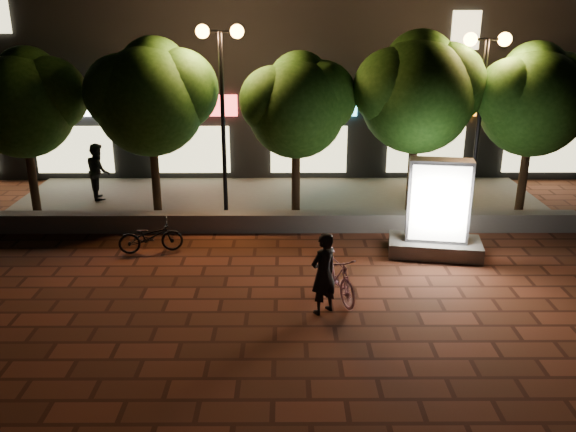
{
  "coord_description": "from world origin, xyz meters",
  "views": [
    {
      "loc": [
        0.19,
        -10.91,
        5.59
      ],
      "look_at": [
        0.26,
        1.5,
        1.28
      ],
      "focal_mm": 36.96,
      "sensor_mm": 36.0,
      "label": 1
    }
  ],
  "objects_px": {
    "street_lamp_right": "(484,78)",
    "scooter_parked": "(151,236)",
    "tree_far_left": "(24,99)",
    "tree_right": "(419,89)",
    "tree_left": "(152,94)",
    "rider": "(324,273)",
    "tree_mid": "(298,102)",
    "ad_kiosk": "(437,217)",
    "street_lamp_left": "(221,73)",
    "scooter_pink": "(336,276)",
    "tree_far_right": "(535,96)",
    "pedestrian": "(98,171)"
  },
  "relations": [
    {
      "from": "tree_far_right",
      "to": "rider",
      "type": "bearing_deg",
      "value": -135.51
    },
    {
      "from": "ad_kiosk",
      "to": "tree_far_right",
      "type": "bearing_deg",
      "value": 43.75
    },
    {
      "from": "tree_far_left",
      "to": "tree_mid",
      "type": "xyz_separation_m",
      "value": [
        7.5,
        -0.0,
        -0.08
      ]
    },
    {
      "from": "tree_far_left",
      "to": "scooter_parked",
      "type": "xyz_separation_m",
      "value": [
        3.87,
        -2.94,
        -2.89
      ]
    },
    {
      "from": "tree_right",
      "to": "scooter_parked",
      "type": "bearing_deg",
      "value": -157.05
    },
    {
      "from": "street_lamp_right",
      "to": "scooter_pink",
      "type": "xyz_separation_m",
      "value": [
        -4.27,
        -5.15,
        -3.39
      ]
    },
    {
      "from": "street_lamp_right",
      "to": "scooter_pink",
      "type": "distance_m",
      "value": 7.5
    },
    {
      "from": "tree_left",
      "to": "street_lamp_left",
      "type": "relative_size",
      "value": 0.94
    },
    {
      "from": "rider",
      "to": "street_lamp_right",
      "type": "bearing_deg",
      "value": -166.56
    },
    {
      "from": "tree_right",
      "to": "pedestrian",
      "type": "xyz_separation_m",
      "value": [
        -9.38,
        1.22,
        -2.62
      ]
    },
    {
      "from": "tree_left",
      "to": "tree_far_right",
      "type": "relative_size",
      "value": 1.03
    },
    {
      "from": "rider",
      "to": "pedestrian",
      "type": "distance_m",
      "value": 9.69
    },
    {
      "from": "pedestrian",
      "to": "tree_mid",
      "type": "bearing_deg",
      "value": -122.95
    },
    {
      "from": "tree_far_right",
      "to": "scooter_pink",
      "type": "bearing_deg",
      "value": -137.06
    },
    {
      "from": "tree_right",
      "to": "rider",
      "type": "xyz_separation_m",
      "value": [
        -2.93,
        -6.02,
        -2.74
      ]
    },
    {
      "from": "tree_far_right",
      "to": "scooter_parked",
      "type": "height_order",
      "value": "tree_far_right"
    },
    {
      "from": "tree_far_right",
      "to": "pedestrian",
      "type": "bearing_deg",
      "value": 174.47
    },
    {
      "from": "tree_far_right",
      "to": "street_lamp_right",
      "type": "distance_m",
      "value": 1.66
    },
    {
      "from": "tree_far_left",
      "to": "tree_mid",
      "type": "distance_m",
      "value": 7.5
    },
    {
      "from": "street_lamp_left",
      "to": "scooter_pink",
      "type": "height_order",
      "value": "street_lamp_left"
    },
    {
      "from": "tree_left",
      "to": "ad_kiosk",
      "type": "bearing_deg",
      "value": -23.19
    },
    {
      "from": "tree_far_left",
      "to": "tree_right",
      "type": "bearing_deg",
      "value": 0.0
    },
    {
      "from": "tree_far_left",
      "to": "tree_left",
      "type": "xyz_separation_m",
      "value": [
        3.5,
        0.0,
        0.15
      ]
    },
    {
      "from": "tree_left",
      "to": "ad_kiosk",
      "type": "relative_size",
      "value": 2.07
    },
    {
      "from": "tree_mid",
      "to": "scooter_parked",
      "type": "xyz_separation_m",
      "value": [
        -3.63,
        -2.94,
        -2.81
      ]
    },
    {
      "from": "ad_kiosk",
      "to": "rider",
      "type": "distance_m",
      "value": 4.1
    },
    {
      "from": "tree_mid",
      "to": "scooter_parked",
      "type": "height_order",
      "value": "tree_mid"
    },
    {
      "from": "tree_far_right",
      "to": "scooter_pink",
      "type": "relative_size",
      "value": 2.86
    },
    {
      "from": "scooter_pink",
      "to": "ad_kiosk",
      "type": "bearing_deg",
      "value": 21.43
    },
    {
      "from": "tree_far_left",
      "to": "tree_far_right",
      "type": "relative_size",
      "value": 0.97
    },
    {
      "from": "tree_mid",
      "to": "ad_kiosk",
      "type": "distance_m",
      "value": 5.04
    },
    {
      "from": "street_lamp_left",
      "to": "pedestrian",
      "type": "distance_m",
      "value": 5.28
    },
    {
      "from": "street_lamp_left",
      "to": "scooter_parked",
      "type": "xyz_separation_m",
      "value": [
        -1.58,
        -2.67,
        -3.62
      ]
    },
    {
      "from": "tree_left",
      "to": "rider",
      "type": "bearing_deg",
      "value": -54.0
    },
    {
      "from": "ad_kiosk",
      "to": "scooter_pink",
      "type": "bearing_deg",
      "value": -138.12
    },
    {
      "from": "street_lamp_left",
      "to": "scooter_pink",
      "type": "distance_m",
      "value": 6.82
    },
    {
      "from": "tree_far_left",
      "to": "tree_far_right",
      "type": "bearing_deg",
      "value": 0.0
    },
    {
      "from": "tree_left",
      "to": "scooter_pink",
      "type": "distance_m",
      "value": 7.74
    },
    {
      "from": "street_lamp_left",
      "to": "scooter_parked",
      "type": "height_order",
      "value": "street_lamp_left"
    },
    {
      "from": "ad_kiosk",
      "to": "scooter_parked",
      "type": "bearing_deg",
      "value": 178.59
    },
    {
      "from": "street_lamp_right",
      "to": "tree_far_left",
      "type": "bearing_deg",
      "value": 178.79
    },
    {
      "from": "tree_far_right",
      "to": "rider",
      "type": "xyz_separation_m",
      "value": [
        -6.13,
        -6.02,
        -2.54
      ]
    },
    {
      "from": "tree_mid",
      "to": "tree_right",
      "type": "height_order",
      "value": "tree_right"
    },
    {
      "from": "tree_left",
      "to": "pedestrian",
      "type": "relative_size",
      "value": 2.83
    },
    {
      "from": "street_lamp_right",
      "to": "scooter_parked",
      "type": "height_order",
      "value": "street_lamp_right"
    },
    {
      "from": "ad_kiosk",
      "to": "tree_right",
      "type": "bearing_deg",
      "value": 89.1
    },
    {
      "from": "pedestrian",
      "to": "rider",
      "type": "bearing_deg",
      "value": -159.89
    },
    {
      "from": "tree_right",
      "to": "ad_kiosk",
      "type": "bearing_deg",
      "value": -90.9
    },
    {
      "from": "tree_left",
      "to": "rider",
      "type": "height_order",
      "value": "tree_left"
    },
    {
      "from": "scooter_parked",
      "to": "tree_mid",
      "type": "bearing_deg",
      "value": -63.44
    }
  ]
}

